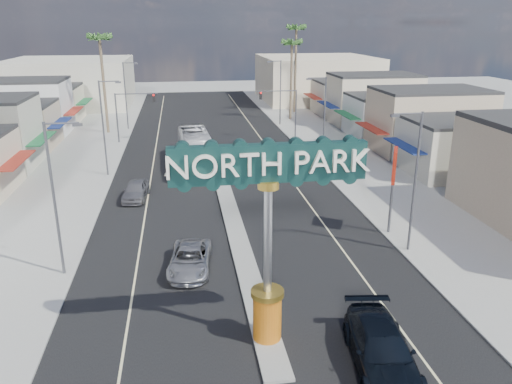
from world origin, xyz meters
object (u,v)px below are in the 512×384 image
object	(u,v)px
streetlight_r_far	(279,89)
suv_right	(381,349)
palm_right_mid	(292,47)
palm_right_far	(296,33)
car_parked_left	(136,190)
palm_left_far	(100,43)
city_bus	(197,151)
streetlight_l_far	(127,92)
car_parked_right	(298,162)
bank_pylon_sign	(394,170)
suv_left	(190,259)
streetlight_l_near	(56,193)
traffic_signal_left	(132,108)
streetlight_l_mid	(105,124)
streetlight_r_mid	(323,117)
streetlight_r_near	(413,176)
traffic_signal_right	(282,104)
gateway_sign	(268,222)

from	to	relation	value
streetlight_r_far	suv_right	bearing A→B (deg)	-96.49
streetlight_r_far	palm_right_mid	bearing A→B (deg)	57.31
palm_right_far	car_parked_left	bearing A→B (deg)	-119.85
palm_left_far	city_bus	world-z (taller)	palm_left_far
streetlight_l_far	car_parked_right	distance (m)	29.33
palm_right_mid	bank_pylon_sign	bearing A→B (deg)	-93.33
car_parked_right	palm_left_far	bearing A→B (deg)	139.32
streetlight_l_far	palm_right_far	distance (m)	28.29
palm_right_far	suv_left	xyz separation A→B (m)	(-18.32, -52.50, -11.68)
streetlight_l_near	traffic_signal_left	bearing A→B (deg)	87.90
streetlight_l_mid	traffic_signal_left	bearing A→B (deg)	84.90
streetlight_l_mid	palm_left_far	distance (m)	21.16
traffic_signal_left	city_bus	world-z (taller)	traffic_signal_left
streetlight_r_mid	car_parked_left	bearing A→B (deg)	-158.36
streetlight_r_far	car_parked_left	xyz separation A→B (m)	(-17.86, -29.09, -4.30)
streetlight_l_mid	car_parked_left	xyz separation A→B (m)	(3.00, -7.09, -4.30)
streetlight_r_mid	streetlight_r_near	bearing A→B (deg)	-90.00
streetlight_r_far	car_parked_left	bearing A→B (deg)	-121.56
traffic_signal_left	traffic_signal_right	world-z (taller)	same
palm_right_far	streetlight_l_near	bearing A→B (deg)	-116.06
traffic_signal_right	streetlight_l_far	distance (m)	21.20
traffic_signal_left	streetlight_l_far	xyz separation A→B (m)	(-1.25, 8.01, 0.79)
palm_left_far	suv_left	bearing A→B (deg)	-76.55
palm_right_mid	city_bus	bearing A→B (deg)	-121.55
streetlight_r_mid	palm_left_far	xyz separation A→B (m)	(-23.43, 20.00, 6.43)
streetlight_r_near	car_parked_left	xyz separation A→B (m)	(-17.86, 12.91, -4.30)
streetlight_l_mid	streetlight_l_near	bearing A→B (deg)	-90.00
palm_right_far	car_parked_right	bearing A→B (deg)	-102.32
gateway_sign	bank_pylon_sign	size ratio (longest dim) A/B	1.55
streetlight_r_mid	car_parked_left	size ratio (longest dim) A/B	2.00
streetlight_r_near	suv_right	xyz separation A→B (m)	(-5.98, -10.58, -4.18)
streetlight_l_near	streetlight_r_far	distance (m)	46.90
streetlight_r_near	palm_right_far	bearing A→B (deg)	84.98
palm_left_far	car_parked_left	distance (m)	29.66
traffic_signal_left	palm_right_mid	xyz separation A→B (m)	(22.18, 12.01, 6.33)
traffic_signal_right	car_parked_left	distance (m)	27.07
streetlight_l_mid	palm_right_far	world-z (taller)	palm_right_far
gateway_sign	streetlight_r_near	xyz separation A→B (m)	(10.43, 8.02, -0.86)
traffic_signal_right	car_parked_left	bearing A→B (deg)	-128.24
traffic_signal_right	suv_right	world-z (taller)	traffic_signal_right
car_parked_left	car_parked_right	bearing A→B (deg)	29.36
city_bus	suv_left	bearing A→B (deg)	-96.39
streetlight_l_mid	palm_right_mid	size ratio (longest dim) A/B	0.74
traffic_signal_right	streetlight_r_far	size ratio (longest dim) A/B	0.67
palm_right_far	car_parked_left	xyz separation A→B (m)	(-22.43, -39.09, -11.62)
traffic_signal_right	palm_right_far	world-z (taller)	palm_right_far
streetlight_r_mid	car_parked_right	world-z (taller)	streetlight_r_mid
streetlight_l_mid	suv_right	world-z (taller)	streetlight_l_mid
traffic_signal_right	streetlight_l_near	distance (m)	39.26
suv_left	city_bus	distance (m)	22.13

